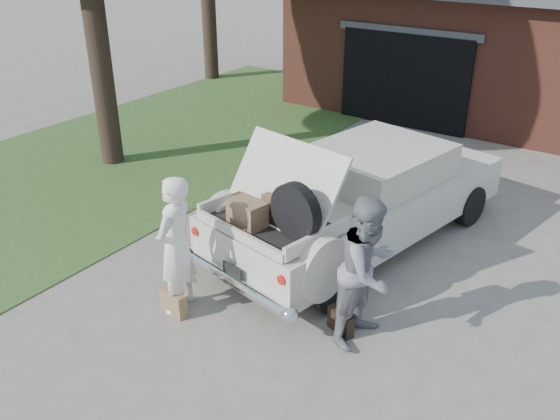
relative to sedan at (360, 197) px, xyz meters
The scene contains 8 objects.
ground 2.37m from the sedan, 99.52° to the right, with size 90.00×90.00×0.00m, color gray.
grass_strip 5.97m from the sedan, behind, with size 6.00×16.00×0.02m, color #2D4C1E.
house 9.32m from the sedan, 86.23° to the left, with size 12.80×7.80×3.30m.
sedan is the anchor object (origin of this frame).
woman_left 3.08m from the sedan, 110.40° to the right, with size 0.67×0.44×1.85m, color white.
woman_right 2.36m from the sedan, 60.38° to the right, with size 0.90×0.70×1.85m, color gray.
suitcase_left 3.26m from the sedan, 109.33° to the right, with size 0.41×0.13×0.32m, color #98744D.
suitcase_right 2.41m from the sedan, 67.37° to the right, with size 0.38×0.12×0.29m, color black.
Camera 1 is at (3.99, -5.20, 4.58)m, focal length 38.00 mm.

